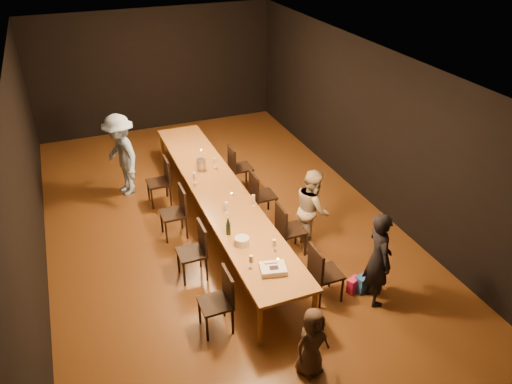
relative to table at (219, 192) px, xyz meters
name	(u,v)px	position (x,y,z in m)	size (l,w,h in m)	color
ground	(221,225)	(0.00, 0.00, -0.70)	(10.00, 10.00, 0.00)	#402310
room_shell	(216,119)	(0.00, 0.00, 1.38)	(6.04, 10.04, 3.02)	black
table	(219,192)	(0.00, 0.00, 0.00)	(0.90, 6.00, 0.75)	brown
chair_right_0	(326,273)	(0.85, -2.40, -0.24)	(0.42, 0.42, 0.93)	black
chair_right_1	(291,229)	(0.85, -1.20, -0.24)	(0.42, 0.42, 0.93)	black
chair_right_2	(263,195)	(0.85, 0.00, -0.24)	(0.42, 0.42, 0.93)	black
chair_right_3	(241,167)	(0.85, 1.20, -0.24)	(0.42, 0.42, 0.93)	black
chair_left_0	(215,303)	(-0.85, -2.40, -0.24)	(0.42, 0.42, 0.93)	black
chair_left_1	(191,252)	(-0.85, -1.20, -0.24)	(0.42, 0.42, 0.93)	black
chair_left_2	(173,213)	(-0.85, 0.00, -0.24)	(0.42, 0.42, 0.93)	black
chair_left_3	(158,182)	(-0.85, 1.20, -0.24)	(0.42, 0.42, 0.93)	black
woman_birthday	(379,259)	(1.50, -2.71, 0.05)	(0.55, 0.36, 1.50)	black
woman_tan	(312,209)	(1.27, -1.11, 0.01)	(0.69, 0.54, 1.43)	#BEAE8E
man_blue	(121,155)	(-1.40, 1.86, 0.14)	(1.08, 0.62, 1.68)	#8DB0DA
child	(312,342)	(0.03, -3.53, -0.21)	(0.48, 0.31, 0.98)	#403124
gift_bag_red	(353,285)	(1.31, -2.45, -0.58)	(0.21, 0.11, 0.24)	#E0215F
gift_bag_blue	(363,283)	(1.46, -2.49, -0.56)	(0.22, 0.15, 0.28)	#285CB0
birthday_cake	(273,269)	(-0.01, -2.40, 0.09)	(0.40, 0.35, 0.08)	white
plate_stack	(242,241)	(-0.19, -1.66, 0.11)	(0.22, 0.22, 0.12)	silver
champagne_bottle	(228,226)	(-0.28, -1.34, 0.20)	(0.07, 0.07, 0.31)	black
ice_bucket	(201,164)	(-0.07, 0.87, 0.15)	(0.18, 0.18, 0.20)	#A6A5AA
wineglass_0	(251,262)	(-0.26, -2.21, 0.15)	(0.06, 0.06, 0.21)	beige
wineglass_1	(274,245)	(0.19, -1.99, 0.15)	(0.06, 0.06, 0.21)	beige
wineglass_2	(226,208)	(-0.12, -0.76, 0.15)	(0.06, 0.06, 0.21)	silver
wineglass_3	(253,201)	(0.37, -0.72, 0.15)	(0.06, 0.06, 0.21)	beige
wineglass_4	(195,178)	(-0.33, 0.40, 0.15)	(0.06, 0.06, 0.21)	silver
wineglass_5	(215,163)	(0.19, 0.83, 0.15)	(0.06, 0.06, 0.21)	silver
tealight_near	(278,260)	(0.15, -2.22, 0.06)	(0.05, 0.05, 0.03)	#B2B7B2
tealight_mid	(232,194)	(0.15, -0.24, 0.06)	(0.05, 0.05, 0.03)	#B2B7B2
tealight_far	(201,151)	(0.15, 1.62, 0.06)	(0.05, 0.05, 0.03)	#B2B7B2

